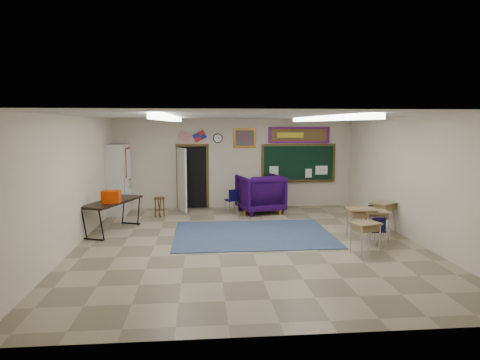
{
  "coord_description": "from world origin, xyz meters",
  "views": [
    {
      "loc": [
        -1.08,
        -9.83,
        2.81
      ],
      "look_at": [
        -0.07,
        1.5,
        1.32
      ],
      "focal_mm": 32.0,
      "sensor_mm": 36.0,
      "label": 1
    }
  ],
  "objects": [
    {
      "name": "student_desk_front_right",
      "position": [
        3.65,
        0.8,
        0.44
      ],
      "size": [
        0.82,
        0.78,
        0.79
      ],
      "rotation": [
        0.0,
        0.0,
        0.61
      ],
      "color": "olive",
      "rests_on": "floor"
    },
    {
      "name": "wall_flags",
      "position": [
        -1.4,
        4.44,
        2.48
      ],
      "size": [
        1.16,
        0.06,
        0.7
      ],
      "primitive_type": null,
      "color": "red",
      "rests_on": "back_wall"
    },
    {
      "name": "wooden_stool",
      "position": [
        -2.39,
        3.17,
        0.31
      ],
      "size": [
        0.34,
        0.34,
        0.6
      ],
      "color": "#523118",
      "rests_on": "floor"
    },
    {
      "name": "doorway",
      "position": [
        -1.5,
        4.35,
        1.06
      ],
      "size": [
        1.1,
        0.89,
        2.16
      ],
      "color": "black",
      "rests_on": "back_wall"
    },
    {
      "name": "bulletin_board",
      "position": [
        2.2,
        4.47,
        2.45
      ],
      "size": [
        2.1,
        0.05,
        0.55
      ],
      "color": "red",
      "rests_on": "back_wall"
    },
    {
      "name": "fluorescent_strips",
      "position": [
        0.0,
        0.0,
        2.94
      ],
      "size": [
        3.86,
        6.0,
        0.1
      ],
      "primitive_type": null,
      "color": "white",
      "rests_on": "ceiling"
    },
    {
      "name": "back_wall",
      "position": [
        0.0,
        4.5,
        1.5
      ],
      "size": [
        8.0,
        0.04,
        3.0
      ],
      "primitive_type": "cube",
      "color": "beige",
      "rests_on": "floor"
    },
    {
      "name": "wall_clock",
      "position": [
        -0.55,
        4.47,
        2.35
      ],
      "size": [
        0.32,
        0.05,
        0.32
      ],
      "color": "black",
      "rests_on": "back_wall"
    },
    {
      "name": "student_chair_reading",
      "position": [
        -0.15,
        3.62,
        0.39
      ],
      "size": [
        0.5,
        0.5,
        0.77
      ],
      "primitive_type": null,
      "rotation": [
        0.0,
        0.0,
        3.51
      ],
      "color": "black",
      "rests_on": "floor"
    },
    {
      "name": "student_desk_back_left",
      "position": [
        2.43,
        -1.09,
        0.39
      ],
      "size": [
        0.7,
        0.61,
        0.71
      ],
      "rotation": [
        0.0,
        0.0,
        0.34
      ],
      "color": "olive",
      "rests_on": "floor"
    },
    {
      "name": "area_rug",
      "position": [
        0.2,
        0.8,
        0.01
      ],
      "size": [
        4.0,
        3.0,
        0.02
      ],
      "primitive_type": "cube",
      "color": "#364667",
      "rests_on": "floor"
    },
    {
      "name": "student_chair_desk_a",
      "position": [
        2.9,
        -0.52,
        0.36
      ],
      "size": [
        0.38,
        0.38,
        0.72
      ],
      "primitive_type": null,
      "rotation": [
        0.0,
        0.0,
        3.19
      ],
      "color": "black",
      "rests_on": "floor"
    },
    {
      "name": "ceiling",
      "position": [
        0.0,
        0.0,
        3.0
      ],
      "size": [
        8.0,
        9.0,
        0.04
      ],
      "primitive_type": "cube",
      "color": "beige",
      "rests_on": "back_wall"
    },
    {
      "name": "student_desk_front_left",
      "position": [
        2.73,
        -0.04,
        0.45
      ],
      "size": [
        0.71,
        0.56,
        0.8
      ],
      "rotation": [
        0.0,
        0.0,
        -0.09
      ],
      "color": "olive",
      "rests_on": "floor"
    },
    {
      "name": "chalkboard",
      "position": [
        2.2,
        4.46,
        1.46
      ],
      "size": [
        2.55,
        0.14,
        1.3
      ],
      "color": "#4F3916",
      "rests_on": "back_wall"
    },
    {
      "name": "front_wall",
      "position": [
        0.0,
        -4.5,
        1.5
      ],
      "size": [
        8.0,
        0.04,
        3.0
      ],
      "primitive_type": "cube",
      "color": "beige",
      "rests_on": "floor"
    },
    {
      "name": "framed_art_print",
      "position": [
        0.35,
        4.47,
        2.35
      ],
      "size": [
        0.75,
        0.05,
        0.65
      ],
      "color": "#A4701F",
      "rests_on": "back_wall"
    },
    {
      "name": "student_desk_back_right",
      "position": [
        3.05,
        -0.11,
        0.42
      ],
      "size": [
        0.64,
        0.5,
        0.74
      ],
      "rotation": [
        0.0,
        0.0,
        0.05
      ],
      "color": "olive",
      "rests_on": "floor"
    },
    {
      "name": "left_wall",
      "position": [
        -4.0,
        0.0,
        1.5
      ],
      "size": [
        0.04,
        9.0,
        3.0
      ],
      "primitive_type": "cube",
      "color": "beige",
      "rests_on": "floor"
    },
    {
      "name": "folding_table",
      "position": [
        -3.42,
        1.41,
        0.45
      ],
      "size": [
        1.35,
        2.1,
        1.14
      ],
      "rotation": [
        0.0,
        0.0,
        -0.37
      ],
      "color": "black",
      "rests_on": "floor"
    },
    {
      "name": "floor",
      "position": [
        0.0,
        0.0,
        0.0
      ],
      "size": [
        9.0,
        9.0,
        0.0
      ],
      "primitive_type": "plane",
      "color": "gray",
      "rests_on": "ground"
    },
    {
      "name": "right_wall",
      "position": [
        4.0,
        0.0,
        1.5
      ],
      "size": [
        0.04,
        9.0,
        3.0
      ],
      "primitive_type": "cube",
      "color": "beige",
      "rests_on": "floor"
    },
    {
      "name": "storage_cabinet",
      "position": [
        -3.71,
        3.85,
        1.1
      ],
      "size": [
        0.59,
        1.25,
        2.2
      ],
      "color": "beige",
      "rests_on": "floor"
    },
    {
      "name": "wingback_armchair",
      "position": [
        0.77,
        3.59,
        0.61
      ],
      "size": [
        1.58,
        1.61,
        1.22
      ],
      "primitive_type": "imported",
      "rotation": [
        0.0,
        0.0,
        3.38
      ],
      "color": "#1C0532",
      "rests_on": "floor"
    },
    {
      "name": "student_chair_desk_b",
      "position": [
        3.36,
        0.61,
        0.36
      ],
      "size": [
        0.41,
        0.41,
        0.72
      ],
      "primitive_type": null,
      "rotation": [
        0.0,
        0.0,
        -0.13
      ],
      "color": "black",
      "rests_on": "floor"
    }
  ]
}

